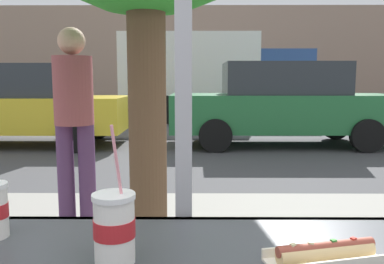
% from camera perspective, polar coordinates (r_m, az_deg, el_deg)
% --- Properties ---
extents(ground_plane, '(60.00, 60.00, 0.00)m').
position_cam_1_polar(ground_plane, '(9.22, 0.17, -1.03)').
color(ground_plane, '#424244').
extents(sidewalk_strip, '(16.00, 2.80, 0.15)m').
position_cam_1_polar(sidewalk_strip, '(3.00, -0.30, -17.80)').
color(sidewalk_strip, gray).
rests_on(sidewalk_strip, ground).
extents(building_facade_far, '(28.00, 1.20, 5.18)m').
position_cam_1_polar(building_facade_far, '(21.39, 0.29, 10.74)').
color(building_facade_far, gray).
rests_on(building_facade_far, ground).
extents(soda_cup_left, '(0.10, 0.10, 0.32)m').
position_cam_1_polar(soda_cup_left, '(0.93, -11.15, -13.31)').
color(soda_cup_left, white).
rests_on(soda_cup_left, window_counter).
extents(hotdog_tray_near, '(0.29, 0.16, 0.05)m').
position_cam_1_polar(hotdog_tray_near, '(0.98, 18.76, -16.30)').
color(hotdog_tray_near, beige).
rests_on(hotdog_tray_near, window_counter).
extents(parked_car_yellow, '(4.32, 2.01, 1.69)m').
position_cam_1_polar(parked_car_yellow, '(9.03, -23.03, 3.68)').
color(parked_car_yellow, gold).
rests_on(parked_car_yellow, ground).
extents(parked_car_green, '(4.65, 1.89, 1.73)m').
position_cam_1_polar(parked_car_green, '(8.49, 12.90, 4.01)').
color(parked_car_green, '#236B38').
rests_on(parked_car_green, ground).
extents(box_truck, '(6.22, 2.44, 2.88)m').
position_cam_1_polar(box_truck, '(13.53, 2.78, 8.34)').
color(box_truck, silver).
rests_on(box_truck, ground).
extents(pedestrian, '(0.32, 0.32, 1.63)m').
position_cam_1_polar(pedestrian, '(3.41, -16.66, 2.60)').
color(pedestrian, '#4C2E53').
rests_on(pedestrian, sidewalk_strip).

